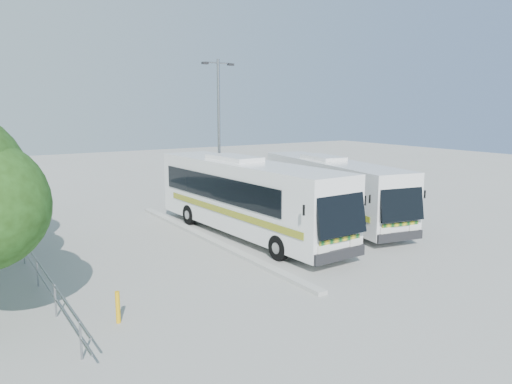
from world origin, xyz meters
TOP-DOWN VIEW (x-y plane):
  - ground at (0.00, 0.00)m, footprint 100.00×100.00m
  - kerb_divider at (-2.30, 2.00)m, footprint 0.40×16.00m
  - railing at (-10.00, 4.00)m, footprint 0.06×22.00m
  - coach_main at (-0.30, 2.01)m, footprint 3.19×12.89m
  - coach_adjacent at (5.16, 2.17)m, footprint 4.39×11.99m
  - lamppost at (2.00, 8.92)m, footprint 2.18×0.32m
  - bollard at (-8.59, -4.41)m, footprint 0.15×0.15m

SIDE VIEW (x-z plane):
  - ground at x=0.00m, z-range 0.00..0.00m
  - kerb_divider at x=-2.30m, z-range 0.00..0.15m
  - bollard at x=-8.59m, z-range 0.00..0.95m
  - railing at x=-10.00m, z-range 0.24..1.24m
  - coach_adjacent at x=5.16m, z-range 0.16..3.42m
  - coach_main at x=-0.30m, z-range 0.17..3.72m
  - lamppost at x=2.00m, z-range 0.46..9.36m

